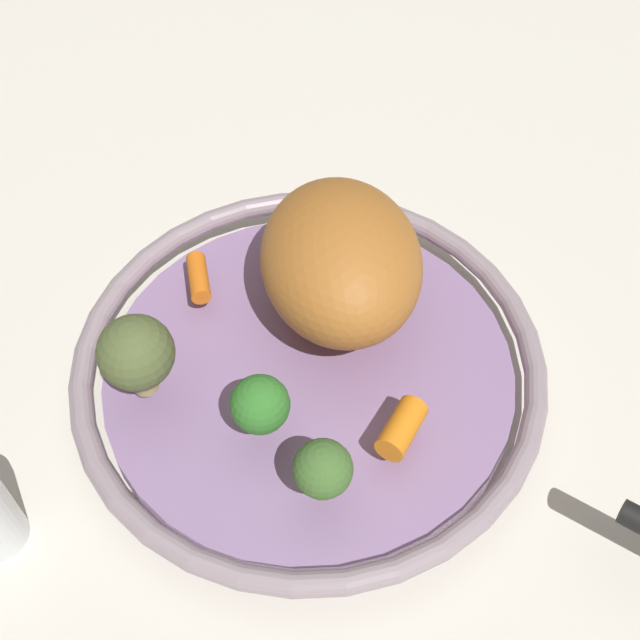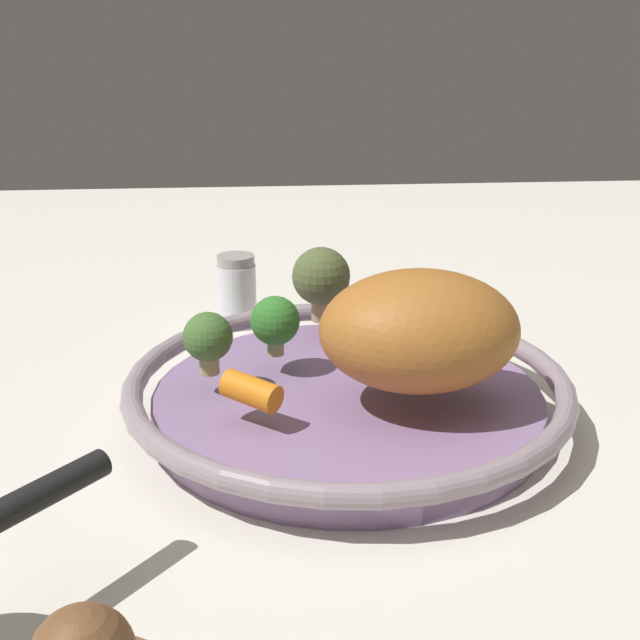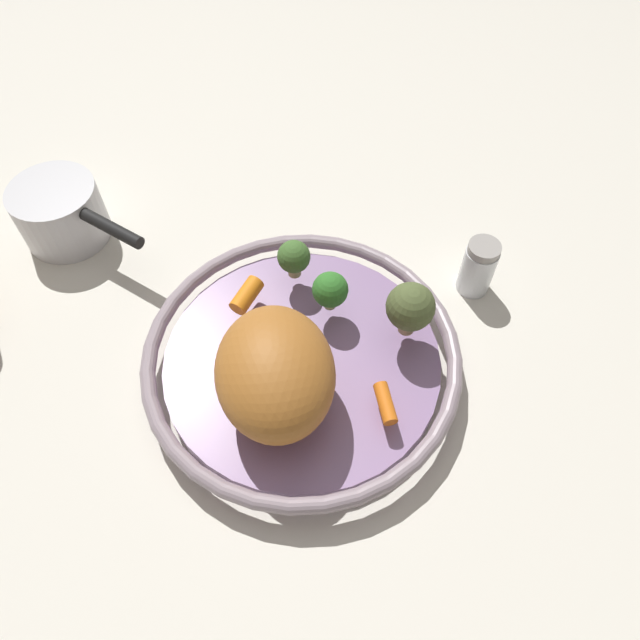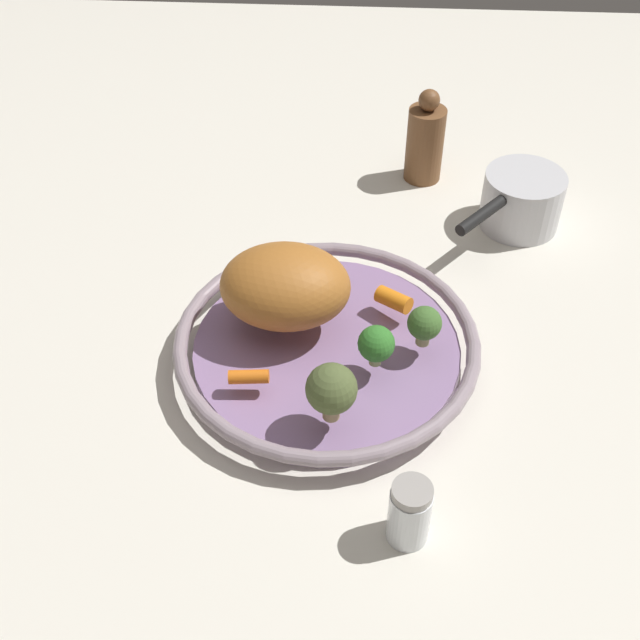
% 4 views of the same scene
% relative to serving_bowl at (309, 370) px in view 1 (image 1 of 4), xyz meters
% --- Properties ---
extents(ground_plane, '(2.04, 2.04, 0.00)m').
position_rel_serving_bowl_xyz_m(ground_plane, '(0.00, 0.00, -0.02)').
color(ground_plane, silver).
extents(serving_bowl, '(0.35, 0.35, 0.04)m').
position_rel_serving_bowl_xyz_m(serving_bowl, '(0.00, 0.00, 0.00)').
color(serving_bowl, '#8E709E').
rests_on(serving_bowl, ground_plane).
extents(roast_chicken_piece, '(0.15, 0.12, 0.09)m').
position_rel_serving_bowl_xyz_m(roast_chicken_piece, '(-0.05, 0.03, 0.06)').
color(roast_chicken_piece, '#AB6628').
rests_on(roast_chicken_piece, serving_bowl).
extents(baby_carrot_back, '(0.05, 0.04, 0.02)m').
position_rel_serving_bowl_xyz_m(baby_carrot_back, '(0.08, 0.05, 0.03)').
color(baby_carrot_back, orange).
rests_on(baby_carrot_back, serving_bowl).
extents(baby_carrot_left, '(0.04, 0.02, 0.02)m').
position_rel_serving_bowl_xyz_m(baby_carrot_left, '(-0.08, -0.08, 0.03)').
color(baby_carrot_left, orange).
rests_on(baby_carrot_left, serving_bowl).
extents(broccoli_floret_edge, '(0.04, 0.04, 0.05)m').
position_rel_serving_bowl_xyz_m(broccoli_floret_edge, '(0.06, -0.04, 0.05)').
color(broccoli_floret_edge, '#97AA66').
rests_on(broccoli_floret_edge, serving_bowl).
extents(broccoli_floret_large, '(0.04, 0.04, 0.05)m').
position_rel_serving_bowl_xyz_m(broccoli_floret_large, '(0.11, -0.01, 0.05)').
color(broccoli_floret_large, tan).
rests_on(broccoli_floret_large, serving_bowl).
extents(broccoli_floret_small, '(0.05, 0.05, 0.07)m').
position_rel_serving_bowl_xyz_m(broccoli_floret_small, '(0.01, -0.12, 0.06)').
color(broccoli_floret_small, tan).
rests_on(broccoli_floret_small, serving_bowl).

